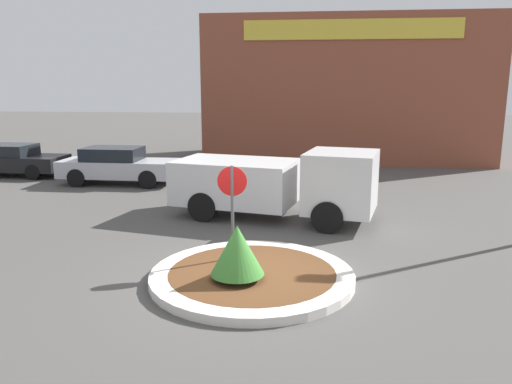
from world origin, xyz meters
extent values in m
plane|color=#514F4C|center=(0.00, 0.00, 0.00)|extent=(120.00, 120.00, 0.00)
cylinder|color=silver|center=(0.00, 0.00, 0.09)|extent=(4.15, 4.15, 0.18)
cylinder|color=brown|center=(0.00, 0.00, 0.09)|extent=(3.40, 3.40, 0.18)
cylinder|color=#4C4C51|center=(-0.51, 0.74, 1.12)|extent=(0.07, 0.07, 2.24)
cylinder|color=#B71414|center=(-0.51, 0.74, 1.90)|extent=(0.64, 0.03, 0.64)
cylinder|color=brown|center=(-0.24, -0.42, 0.24)|extent=(0.08, 0.08, 0.11)
cone|color=#3D7F33|center=(-0.24, -0.42, 0.78)|extent=(1.05, 1.05, 0.97)
cube|color=silver|center=(1.98, 4.46, 1.23)|extent=(2.28, 2.44, 1.68)
cube|color=silver|center=(-1.12, 5.13, 1.04)|extent=(3.91, 2.89, 1.29)
cube|color=black|center=(2.62, 4.33, 1.52)|extent=(0.43, 1.84, 0.59)
cylinder|color=black|center=(2.02, 5.49, 0.43)|extent=(0.90, 0.42, 0.87)
cylinder|color=black|center=(1.59, 3.51, 0.43)|extent=(0.90, 0.42, 0.87)
cylinder|color=black|center=(-1.54, 6.26, 0.43)|extent=(0.90, 0.42, 0.87)
cylinder|color=black|center=(-1.96, 4.28, 0.43)|extent=(0.90, 0.42, 0.87)
cube|color=brown|center=(2.80, 17.83, 3.60)|extent=(14.27, 6.00, 7.20)
cube|color=gold|center=(2.80, 14.80, 6.39)|extent=(9.99, 0.08, 0.90)
cube|color=black|center=(-11.77, 10.65, 0.58)|extent=(4.52, 1.88, 0.62)
cube|color=black|center=(-12.00, 10.65, 1.13)|extent=(2.18, 1.61, 0.48)
cylinder|color=black|center=(-10.37, 11.44, 0.32)|extent=(0.65, 0.21, 0.64)
cylinder|color=black|center=(-10.40, 9.80, 0.32)|extent=(0.65, 0.21, 0.64)
cube|color=#B7B7BC|center=(-6.49, 9.38, 0.63)|extent=(4.60, 1.74, 0.66)
cube|color=black|center=(-6.72, 9.38, 1.22)|extent=(2.21, 1.52, 0.51)
cylinder|color=black|center=(-5.07, 10.18, 0.36)|extent=(0.71, 0.19, 0.71)
cylinder|color=black|center=(-5.06, 8.60, 0.36)|extent=(0.71, 0.19, 0.71)
cylinder|color=black|center=(-7.92, 10.17, 0.36)|extent=(0.71, 0.19, 0.71)
cylinder|color=black|center=(-7.91, 8.59, 0.36)|extent=(0.71, 0.19, 0.71)
camera|label=1|loc=(1.17, -9.48, 3.90)|focal=35.00mm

